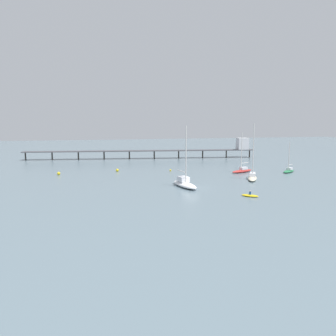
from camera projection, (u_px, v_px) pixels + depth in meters
name	position (u px, v px, depth m)	size (l,w,h in m)	color
ground_plane	(193.00, 188.00, 70.57)	(400.00, 400.00, 0.00)	slate
pier	(183.00, 148.00, 127.44)	(85.52, 16.23, 7.59)	#4C4C51
sailboat_white	(185.00, 183.00, 71.42)	(4.07, 9.85, 12.96)	white
sailboat_green	(289.00, 170.00, 92.12)	(5.97, 4.86, 8.30)	#287F4C
sailboat_red	(242.00, 170.00, 91.89)	(7.71, 4.43, 10.93)	red
sailboat_cream	(252.00, 176.00, 80.68)	(5.98, 8.52, 13.36)	beige
dinghy_yellow	(250.00, 195.00, 62.32)	(3.23, 3.24, 1.14)	yellow
mooring_buoy_mid	(59.00, 173.00, 87.48)	(0.83, 0.83, 0.83)	yellow
mooring_buoy_inner	(170.00, 170.00, 94.38)	(0.52, 0.52, 0.52)	yellow
mooring_buoy_far	(117.00, 170.00, 93.37)	(0.80, 0.80, 0.80)	yellow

